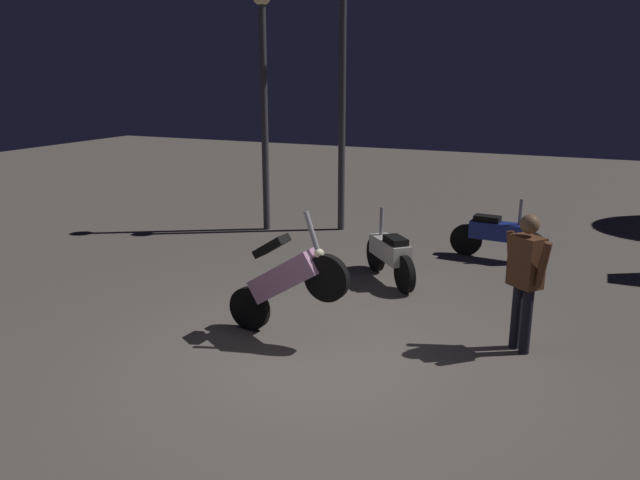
{
  "coord_description": "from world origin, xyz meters",
  "views": [
    {
      "loc": [
        2.62,
        -5.86,
        3.14
      ],
      "look_at": [
        -0.59,
        1.37,
        1.0
      ],
      "focal_mm": 34.55,
      "sensor_mm": 36.0,
      "label": 1
    }
  ],
  "objects_px": {
    "motorcycle_pink_foreground": "(286,280)",
    "person_rider_beside": "(526,272)",
    "streetlamp_near": "(342,69)",
    "streetlamp_far": "(264,79)",
    "motorcycle_blue_parked_right": "(497,235)",
    "motorcycle_white_parked_left": "(390,254)"
  },
  "relations": [
    {
      "from": "motorcycle_pink_foreground",
      "to": "streetlamp_far",
      "type": "distance_m",
      "value": 6.01
    },
    {
      "from": "streetlamp_near",
      "to": "person_rider_beside",
      "type": "bearing_deg",
      "value": -48.08
    },
    {
      "from": "motorcycle_white_parked_left",
      "to": "person_rider_beside",
      "type": "relative_size",
      "value": 0.8
    },
    {
      "from": "person_rider_beside",
      "to": "motorcycle_blue_parked_right",
      "type": "bearing_deg",
      "value": 51.45
    },
    {
      "from": "streetlamp_near",
      "to": "motorcycle_pink_foreground",
      "type": "bearing_deg",
      "value": -74.9
    },
    {
      "from": "motorcycle_blue_parked_right",
      "to": "person_rider_beside",
      "type": "relative_size",
      "value": 1.02
    },
    {
      "from": "motorcycle_pink_foreground",
      "to": "person_rider_beside",
      "type": "xyz_separation_m",
      "value": [
        2.65,
        0.79,
        0.23
      ]
    },
    {
      "from": "motorcycle_blue_parked_right",
      "to": "person_rider_beside",
      "type": "xyz_separation_m",
      "value": [
        0.81,
        -3.67,
        0.53
      ]
    },
    {
      "from": "streetlamp_near",
      "to": "motorcycle_blue_parked_right",
      "type": "bearing_deg",
      "value": -15.21
    },
    {
      "from": "motorcycle_blue_parked_right",
      "to": "motorcycle_white_parked_left",
      "type": "bearing_deg",
      "value": -120.32
    },
    {
      "from": "motorcycle_pink_foreground",
      "to": "streetlamp_near",
      "type": "bearing_deg",
      "value": 110.08
    },
    {
      "from": "motorcycle_pink_foreground",
      "to": "streetlamp_far",
      "type": "relative_size",
      "value": 0.35
    },
    {
      "from": "streetlamp_near",
      "to": "streetlamp_far",
      "type": "height_order",
      "value": "streetlamp_near"
    },
    {
      "from": "streetlamp_far",
      "to": "person_rider_beside",
      "type": "bearing_deg",
      "value": -35.64
    },
    {
      "from": "motorcycle_white_parked_left",
      "to": "motorcycle_blue_parked_right",
      "type": "relative_size",
      "value": 0.79
    },
    {
      "from": "motorcycle_pink_foreground",
      "to": "streetlamp_far",
      "type": "bearing_deg",
      "value": 126.14
    },
    {
      "from": "person_rider_beside",
      "to": "streetlamp_far",
      "type": "bearing_deg",
      "value": 93.39
    },
    {
      "from": "motorcycle_blue_parked_right",
      "to": "streetlamp_near",
      "type": "distance_m",
      "value": 4.41
    },
    {
      "from": "motorcycle_blue_parked_right",
      "to": "person_rider_beside",
      "type": "height_order",
      "value": "person_rider_beside"
    },
    {
      "from": "motorcycle_pink_foreground",
      "to": "person_rider_beside",
      "type": "height_order",
      "value": "person_rider_beside"
    },
    {
      "from": "person_rider_beside",
      "to": "streetlamp_near",
      "type": "height_order",
      "value": "streetlamp_near"
    },
    {
      "from": "person_rider_beside",
      "to": "streetlamp_far",
      "type": "height_order",
      "value": "streetlamp_far"
    }
  ]
}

